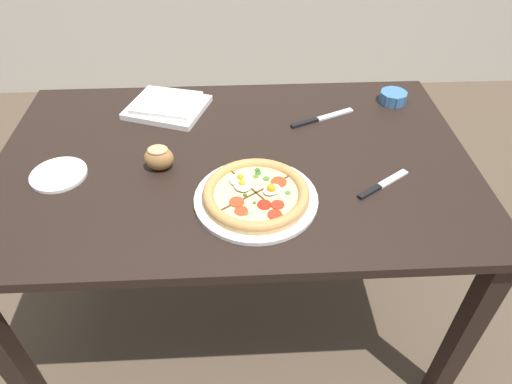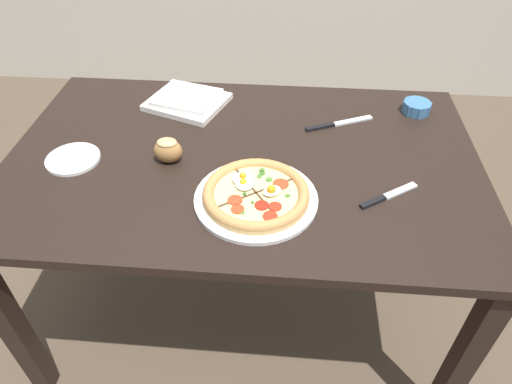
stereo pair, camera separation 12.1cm
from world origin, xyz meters
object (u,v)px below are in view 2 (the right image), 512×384
(dining_table, at_px, (243,179))
(pizza, at_px, (256,195))
(side_saucer, at_px, (73,159))
(ramekin_bowl, at_px, (417,107))
(knife_spare, at_px, (388,196))
(napkin_folded, at_px, (187,100))
(knife_main, at_px, (338,124))
(bread_piece_near, at_px, (168,150))

(dining_table, height_order, pizza, pizza)
(dining_table, relative_size, side_saucer, 8.94)
(ramekin_bowl, relative_size, knife_spare, 0.58)
(dining_table, bearing_deg, napkin_folded, 128.31)
(dining_table, relative_size, knife_main, 6.30)
(napkin_folded, height_order, knife_main, napkin_folded)
(napkin_folded, bearing_deg, ramekin_bowl, 0.96)
(pizza, height_order, bread_piece_near, bread_piece_near)
(ramekin_bowl, bearing_deg, napkin_folded, -179.04)
(dining_table, relative_size, bread_piece_near, 16.55)
(knife_spare, bearing_deg, side_saucer, 140.30)
(pizza, xyz_separation_m, knife_spare, (0.36, 0.04, -0.02))
(dining_table, distance_m, knife_main, 0.37)
(side_saucer, bearing_deg, ramekin_bowl, 18.74)
(dining_table, bearing_deg, knife_spare, -20.19)
(ramekin_bowl, xyz_separation_m, napkin_folded, (-0.80, -0.01, -0.00))
(pizza, distance_m, ramekin_bowl, 0.71)
(napkin_folded, bearing_deg, dining_table, -51.69)
(dining_table, bearing_deg, bread_piece_near, -168.94)
(pizza, relative_size, napkin_folded, 1.08)
(dining_table, xyz_separation_m, side_saucer, (-0.50, -0.06, 0.10))
(ramekin_bowl, bearing_deg, bread_piece_near, -156.45)
(dining_table, xyz_separation_m, ramekin_bowl, (0.57, 0.30, 0.11))
(bread_piece_near, distance_m, knife_spare, 0.64)
(ramekin_bowl, height_order, knife_main, ramekin_bowl)
(pizza, height_order, ramekin_bowl, pizza)
(ramekin_bowl, distance_m, napkin_folded, 0.80)
(knife_main, height_order, knife_spare, same)
(pizza, distance_m, bread_piece_near, 0.31)
(napkin_folded, distance_m, knife_main, 0.53)
(ramekin_bowl, height_order, bread_piece_near, bread_piece_near)
(pizza, relative_size, knife_main, 1.47)
(side_saucer, bearing_deg, bread_piece_near, 4.39)
(knife_main, bearing_deg, pizza, -145.51)
(bread_piece_near, xyz_separation_m, knife_main, (0.52, 0.24, -0.04))
(bread_piece_near, height_order, knife_main, bread_piece_near)
(napkin_folded, xyz_separation_m, knife_spare, (0.64, -0.44, -0.01))
(napkin_folded, height_order, bread_piece_near, bread_piece_near)
(dining_table, relative_size, knife_spare, 8.43)
(pizza, relative_size, knife_spare, 1.97)
(knife_spare, bearing_deg, napkin_folded, 111.41)
(ramekin_bowl, relative_size, knife_main, 0.43)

